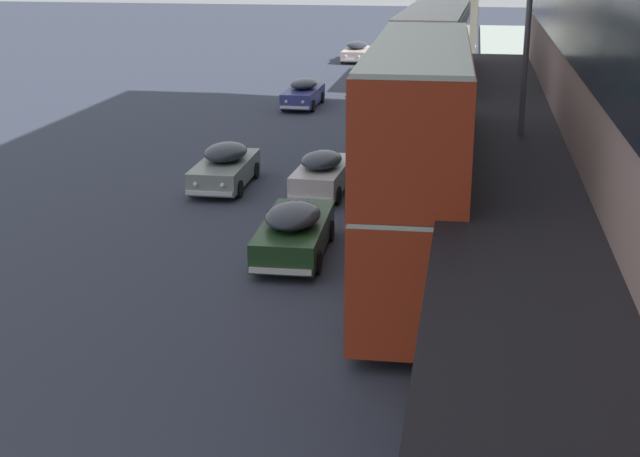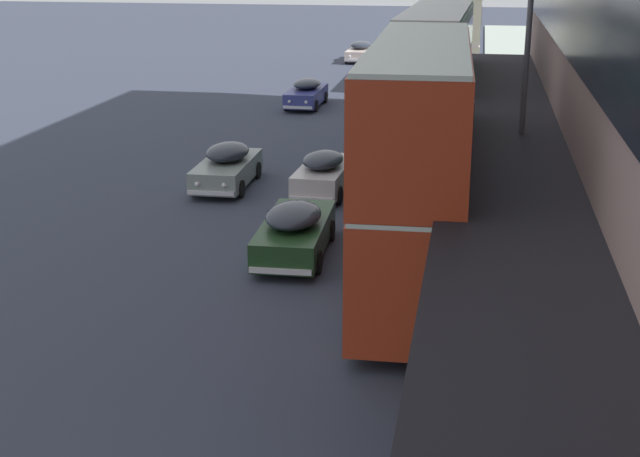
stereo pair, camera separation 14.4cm
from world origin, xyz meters
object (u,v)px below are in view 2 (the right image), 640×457
sedan_lead_near (385,85)px  sedan_trailing_mid (306,93)px  transit_bus_kerbside_rear (417,157)px  sedan_second_near (227,166)px  transit_bus_kerbside_front (460,35)px  sedan_second_mid (361,51)px  transit_bus_kerbside_far (435,80)px  sedan_lead_mid (324,173)px  street_lamp (518,98)px  sedan_oncoming_rear (295,230)px

sedan_lead_near → sedan_trailing_mid: (-3.96, -3.90, 0.02)m
sedan_lead_near → transit_bus_kerbside_rear: bearing=-82.5°
sedan_second_near → sedan_trailing_mid: size_ratio=0.98×
transit_bus_kerbside_front → sedan_second_mid: size_ratio=2.20×
transit_bus_kerbside_far → sedan_lead_mid: size_ratio=2.60×
transit_bus_kerbside_front → street_lamp: 32.13m
transit_bus_kerbside_rear → sedan_lead_mid: (-3.85, 8.12, -2.64)m
sedan_lead_near → sedan_oncoming_rear: sedan_oncoming_rear is taller
sedan_second_mid → transit_bus_kerbside_rear: bearing=-80.7°
transit_bus_kerbside_front → sedan_second_mid: (-7.65, 10.34, -2.38)m
street_lamp → sedan_lead_mid: bearing=142.5°
transit_bus_kerbside_front → sedan_lead_mid: (-4.05, -27.06, -2.33)m
sedan_second_near → street_lamp: 12.09m
sedan_oncoming_rear → sedan_lead_mid: sedan_lead_mid is taller
transit_bus_kerbside_far → sedan_lead_mid: bearing=-120.3°
sedan_trailing_mid → street_lamp: 24.93m
sedan_lead_mid → street_lamp: 8.94m
transit_bus_kerbside_rear → sedan_lead_mid: 9.37m
transit_bus_kerbside_far → sedan_lead_near: 15.84m
transit_bus_kerbside_far → sedan_lead_near: bearing=103.2°
transit_bus_kerbside_rear → sedan_second_near: bearing=131.7°
transit_bus_kerbside_front → sedan_lead_near: transit_bus_kerbside_front is taller
sedan_second_mid → sedan_second_near: bearing=-90.2°
sedan_oncoming_rear → sedan_second_mid: size_ratio=1.00×
sedan_oncoming_rear → sedan_lead_near: bearing=90.6°
sedan_second_mid → street_lamp: 43.69m
transit_bus_kerbside_front → sedan_lead_near: (-4.06, -5.78, -2.39)m
sedan_oncoming_rear → street_lamp: size_ratio=0.64×
sedan_oncoming_rear → sedan_trailing_mid: 24.50m
sedan_oncoming_rear → sedan_lead_mid: (-0.29, 6.74, 0.00)m
transit_bus_kerbside_rear → sedan_trailing_mid: transit_bus_kerbside_rear is taller
sedan_trailing_mid → sedan_second_mid: 20.02m
sedan_oncoming_rear → street_lamp: (6.16, 1.80, 3.74)m
sedan_second_near → sedan_lead_near: (3.73, 20.91, -0.05)m
transit_bus_kerbside_front → transit_bus_kerbside_rear: bearing=-90.3°
sedan_lead_near → sedan_second_mid: 16.51m
transit_bus_kerbside_front → transit_bus_kerbside_far: transit_bus_kerbside_far is taller
transit_bus_kerbside_rear → street_lamp: bearing=50.7°
sedan_oncoming_rear → street_lamp: street_lamp is taller
transit_bus_kerbside_rear → sedan_second_mid: 46.21m
sedan_second_mid → transit_bus_kerbside_far: bearing=-77.1°
sedan_second_near → sedan_lead_mid: (3.74, -0.38, -0.00)m
sedan_lead_near → sedan_trailing_mid: size_ratio=1.03×
transit_bus_kerbside_rear → street_lamp: 4.26m
street_lamp → transit_bus_kerbside_front: bearing=94.3°
transit_bus_kerbside_rear → sedan_lead_mid: size_ratio=2.60×
transit_bus_kerbside_front → transit_bus_kerbside_far: size_ratio=0.93×
sedan_second_near → street_lamp: bearing=-27.6°
sedan_second_near → transit_bus_kerbside_far: bearing=38.0°
sedan_lead_mid → transit_bus_kerbside_rear: bearing=-64.7°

